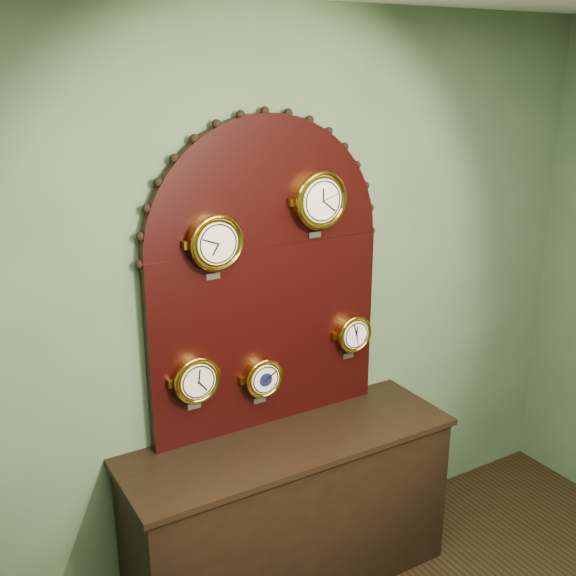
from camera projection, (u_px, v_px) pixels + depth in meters
wall_back at (262, 310)px, 3.32m from camera, size 4.00×0.00×4.00m
shop_counter at (290, 515)px, 3.41m from camera, size 1.60×0.50×0.80m
display_board at (266, 267)px, 3.21m from camera, size 1.26×0.06×1.53m
roman_clock at (215, 242)px, 2.96m from camera, size 0.25×0.08×0.30m
arabic_clock at (319, 200)px, 3.18m from camera, size 0.28×0.08×0.32m
hygrometer at (196, 379)px, 3.10m from camera, size 0.22×0.08×0.28m
barometer at (262, 377)px, 3.28m from camera, size 0.20×0.08×0.25m
tide_clock at (353, 333)px, 3.50m from camera, size 0.20×0.08×0.25m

